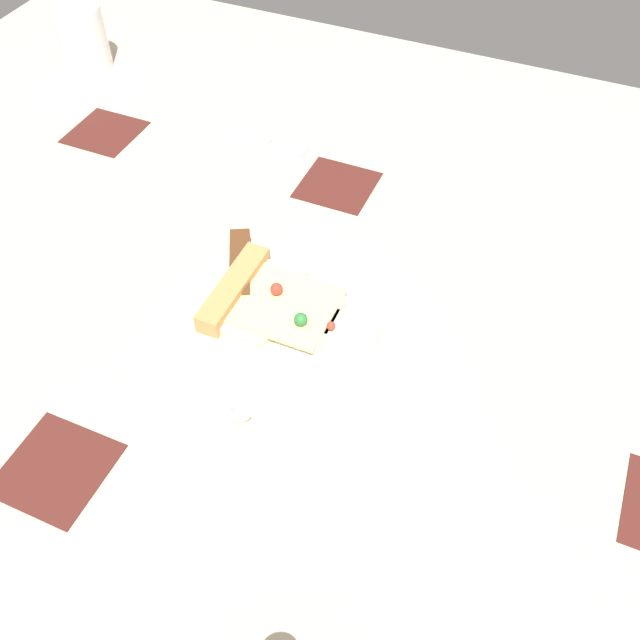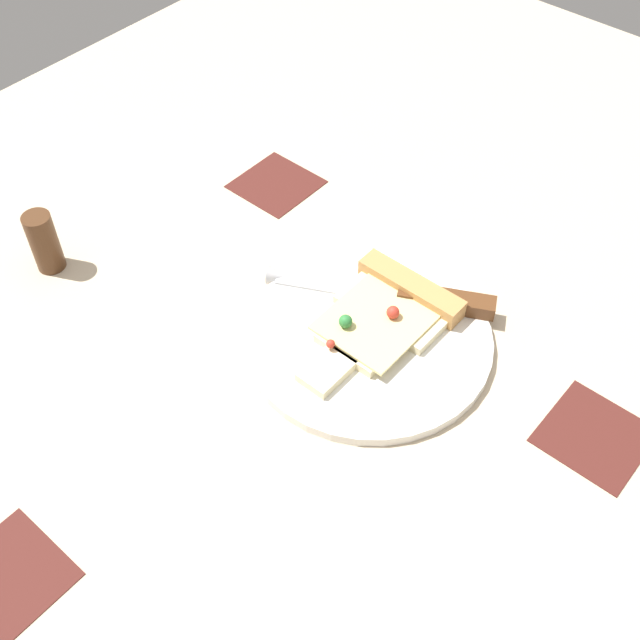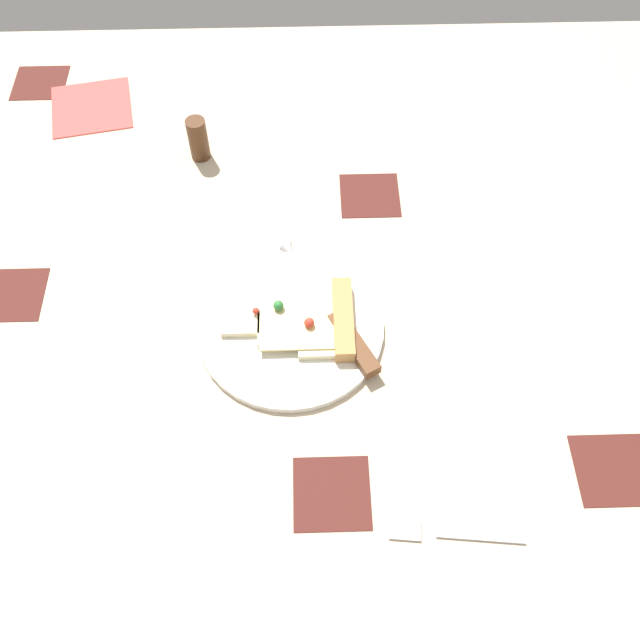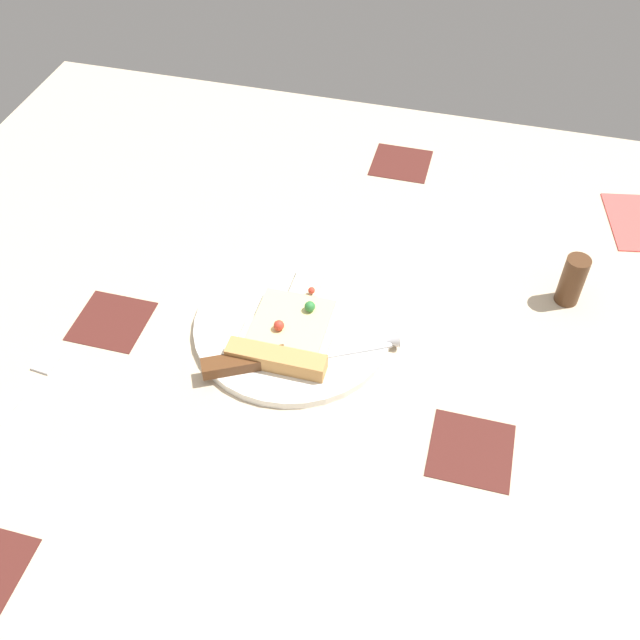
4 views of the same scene
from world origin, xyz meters
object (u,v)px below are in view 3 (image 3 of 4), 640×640
at_px(plate, 291,327).
at_px(knife, 336,319).
at_px(pepper_shaker, 198,139).
at_px(napkin, 91,107).
at_px(fork, 449,532).
at_px(pizza_slice, 310,321).

bearing_deg(plate, knife, -175.98).
bearing_deg(pepper_shaker, napkin, -32.02).
bearing_deg(napkin, fork, 124.96).
distance_m(plate, fork, 0.33).
xyz_separation_m(plate, napkin, (0.33, -0.45, -0.00)).
xyz_separation_m(knife, fork, (-0.12, 0.28, -0.01)).
relative_size(plate, napkin, 1.92).
bearing_deg(napkin, pizza_slice, 128.51).
height_order(plate, knife, knife).
bearing_deg(fork, pepper_shaker, 33.49).
bearing_deg(plate, fork, 122.48).
bearing_deg(pizza_slice, knife, -83.24).
xyz_separation_m(pepper_shaker, napkin, (0.19, -0.12, -0.03)).
bearing_deg(pepper_shaker, pizza_slice, 116.74).
height_order(knife, fork, knife).
bearing_deg(fork, napkin, 40.91).
bearing_deg(knife, napkin, 103.93).
relative_size(plate, fork, 1.62).
height_order(pizza_slice, pepper_shaker, pepper_shaker).
height_order(plate, pizza_slice, pizza_slice).
xyz_separation_m(plate, knife, (-0.06, -0.00, 0.01)).
bearing_deg(plate, pizza_slice, -179.69).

